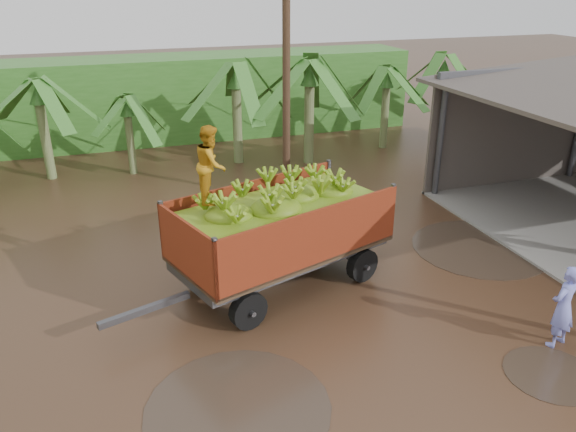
# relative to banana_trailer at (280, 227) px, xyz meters

# --- Properties ---
(ground) EXTENTS (100.00, 100.00, 0.00)m
(ground) POSITION_rel_banana_trailer_xyz_m (1.46, -1.72, -1.51)
(ground) COLOR black
(ground) RESTS_ON ground
(hedge_north) EXTENTS (22.00, 3.00, 3.60)m
(hedge_north) POSITION_rel_banana_trailer_xyz_m (-0.54, 14.28, 0.29)
(hedge_north) COLOR #2D661E
(hedge_north) RESTS_ON ground
(banana_trailer) EXTENTS (6.98, 3.88, 4.01)m
(banana_trailer) POSITION_rel_banana_trailer_xyz_m (0.00, 0.00, 0.00)
(banana_trailer) COLOR #A23017
(banana_trailer) RESTS_ON ground
(man_blue) EXTENTS (0.74, 0.59, 1.77)m
(man_blue) POSITION_rel_banana_trailer_xyz_m (4.55, -4.07, -0.63)
(man_blue) COLOR #7980DD
(man_blue) RESTS_ON ground
(utility_pole) EXTENTS (1.20, 0.24, 8.01)m
(utility_pole) POSITION_rel_banana_trailer_xyz_m (1.89, 5.22, 2.55)
(utility_pole) COLOR #47301E
(utility_pole) RESTS_ON ground
(banana_plants) EXTENTS (24.35, 21.16, 4.14)m
(banana_plants) POSITION_rel_banana_trailer_xyz_m (-2.33, 5.64, 0.30)
(banana_plants) COLOR #2D661E
(banana_plants) RESTS_ON ground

